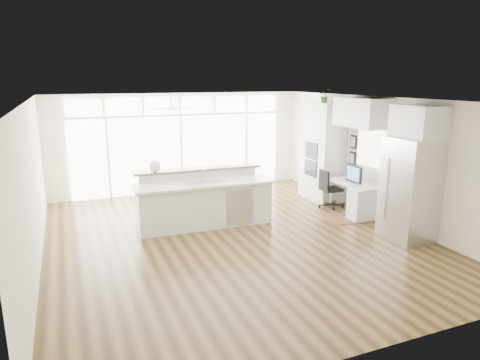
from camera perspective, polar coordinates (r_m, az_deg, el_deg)
name	(u,v)px	position (r m, az deg, el deg)	size (l,w,h in m)	color
floor	(234,238)	(8.58, -0.84, -7.72)	(7.00, 8.00, 0.02)	#3C2912
ceiling	(233,100)	(8.01, -0.91, 10.67)	(7.00, 8.00, 0.02)	white
wall_back	(180,143)	(11.94, -7.97, 4.93)	(7.00, 0.04, 2.70)	white
wall_front	(370,244)	(4.85, 16.97, -8.14)	(7.00, 0.04, 2.70)	white
wall_left	(32,189)	(7.67, -26.00, -1.04)	(0.04, 8.00, 2.70)	white
wall_right	(380,158)	(10.00, 18.15, 2.75)	(0.04, 8.00, 2.70)	white
glass_wall	(181,154)	(11.93, -7.85, 3.47)	(5.80, 0.06, 2.08)	white
transom_row	(180,105)	(11.78, -8.06, 9.86)	(5.90, 0.06, 0.40)	white
desk_window	(370,148)	(10.16, 16.97, 4.15)	(0.04, 0.85, 0.85)	white
ceiling_fan	(171,104)	(10.55, -9.16, 9.96)	(1.16, 1.16, 0.32)	white
recessed_lights	(229,100)	(8.20, -1.43, 10.59)	(3.40, 3.00, 0.02)	white
oven_cabinet	(322,151)	(11.23, 10.90, 3.77)	(0.64, 1.20, 2.50)	silver
desk_nook	(355,199)	(10.20, 15.09, -2.43)	(0.72, 1.30, 0.76)	silver
upper_cabinets	(362,112)	(9.89, 15.97, 8.65)	(0.64, 1.30, 0.64)	silver
refrigerator	(410,190)	(8.84, 21.69, -1.19)	(0.76, 0.90, 2.00)	silver
fridge_cabinet	(419,122)	(8.67, 22.72, 7.20)	(0.64, 0.90, 0.60)	silver
framed_photos	(353,150)	(10.67, 14.82, 3.88)	(0.06, 0.22, 0.80)	black
kitchen_island	(205,199)	(9.11, -4.75, -2.57)	(2.93, 1.11, 1.17)	silver
rug	(350,219)	(9.97, 14.42, -5.00)	(1.00, 0.72, 0.01)	#361C11
office_chair	(331,189)	(10.64, 12.05, -1.15)	(0.48, 0.44, 0.92)	black
fishbowl	(155,166)	(9.13, -11.27, 1.82)	(0.25, 0.25, 0.25)	white
monitor	(354,174)	(10.01, 14.93, 0.82)	(0.09, 0.53, 0.44)	black
keyboard	(347,183)	(9.96, 14.08, -0.44)	(0.13, 0.34, 0.02)	white
potted_plant	(325,97)	(11.09, 11.22, 10.82)	(0.30, 0.34, 0.26)	#2F5424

